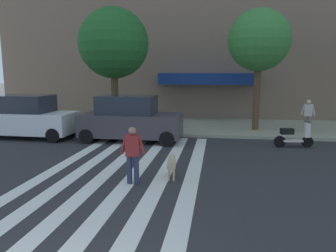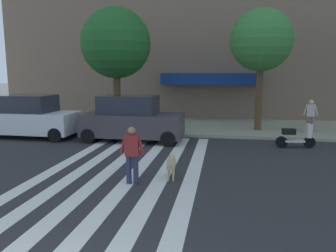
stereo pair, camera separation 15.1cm
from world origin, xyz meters
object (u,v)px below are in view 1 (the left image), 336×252
(parked_car_behind_first, at_px, (130,119))
(street_tree_nearest, at_px, (114,44))
(pedestrian_dog_walker, at_px, (133,152))
(parked_car_near_curb, at_px, (27,117))
(pedestrian_bystander, at_px, (308,114))
(parked_scooter, at_px, (294,136))
(dog_on_leash, at_px, (172,164))
(street_tree_middle, at_px, (259,41))

(parked_car_behind_first, relative_size, street_tree_nearest, 0.72)
(pedestrian_dog_walker, bearing_deg, parked_car_near_curb, 139.68)
(parked_car_near_curb, height_order, pedestrian_bystander, parked_car_near_curb)
(pedestrian_bystander, bearing_deg, parked_scooter, -113.07)
(street_tree_nearest, bearing_deg, dog_on_leash, -61.22)
(parked_scooter, xyz_separation_m, dog_on_leash, (-4.53, -4.83, -0.04))
(street_tree_nearest, xyz_separation_m, pedestrian_bystander, (10.00, 0.20, -3.56))
(parked_car_near_curb, height_order, street_tree_nearest, street_tree_nearest)
(pedestrian_dog_walker, xyz_separation_m, dog_on_leash, (1.01, 0.67, -0.48))
(parked_scooter, distance_m, street_tree_middle, 5.61)
(street_tree_middle, relative_size, pedestrian_dog_walker, 3.79)
(pedestrian_dog_walker, relative_size, pedestrian_bystander, 1.00)
(street_tree_nearest, relative_size, pedestrian_bystander, 3.88)
(parked_car_near_curb, relative_size, street_tree_middle, 0.73)
(parked_scooter, relative_size, street_tree_nearest, 0.26)
(parked_car_behind_first, bearing_deg, parked_car_near_curb, 180.00)
(parked_car_behind_first, distance_m, pedestrian_bystander, 8.91)
(parked_scooter, distance_m, dog_on_leash, 6.62)
(street_tree_middle, bearing_deg, parked_scooter, -70.43)
(dog_on_leash, bearing_deg, parked_car_behind_first, 117.67)
(parked_scooter, height_order, dog_on_leash, parked_scooter)
(street_tree_nearest, bearing_deg, pedestrian_dog_walker, -69.05)
(pedestrian_bystander, bearing_deg, street_tree_middle, 169.98)
(street_tree_nearest, distance_m, dog_on_leash, 9.66)
(street_tree_nearest, relative_size, dog_on_leash, 6.04)
(street_tree_middle, height_order, dog_on_leash, street_tree_middle)
(parked_car_near_curb, bearing_deg, street_tree_nearest, 35.21)
(parked_car_near_curb, height_order, dog_on_leash, parked_car_near_curb)
(street_tree_nearest, bearing_deg, parked_car_behind_first, -59.06)
(parked_car_near_curb, bearing_deg, parked_scooter, -1.17)
(street_tree_middle, xyz_separation_m, pedestrian_bystander, (2.50, -0.44, -3.66))
(pedestrian_dog_walker, bearing_deg, dog_on_leash, 33.70)
(street_tree_middle, relative_size, pedestrian_bystander, 3.79)
(parked_scooter, relative_size, dog_on_leash, 1.55)
(parked_car_near_curb, bearing_deg, dog_on_leash, -33.10)
(parked_car_behind_first, bearing_deg, parked_scooter, -1.99)
(street_tree_nearest, height_order, pedestrian_dog_walker, street_tree_nearest)
(parked_car_behind_first, relative_size, dog_on_leash, 4.38)
(street_tree_middle, distance_m, pedestrian_bystander, 4.46)
(parked_car_near_curb, bearing_deg, street_tree_middle, 16.03)
(parked_car_near_curb, distance_m, pedestrian_dog_walker, 8.90)
(street_tree_middle, bearing_deg, pedestrian_bystander, -10.02)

